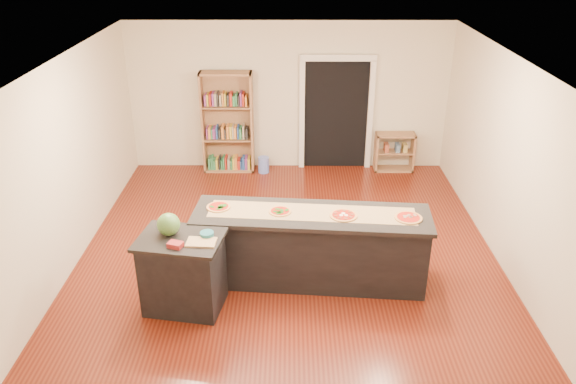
{
  "coord_description": "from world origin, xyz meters",
  "views": [
    {
      "loc": [
        0.03,
        -6.79,
        4.37
      ],
      "look_at": [
        0.0,
        0.2,
        1.0
      ],
      "focal_mm": 35.0,
      "sensor_mm": 36.0,
      "label": 1
    }
  ],
  "objects_px": {
    "low_shelf": "(394,152)",
    "side_counter": "(183,272)",
    "kitchen_island": "(311,247)",
    "watermelon": "(169,224)",
    "bookshelf": "(228,123)",
    "waste_bin": "(264,165)"
  },
  "relations": [
    {
      "from": "kitchen_island",
      "to": "watermelon",
      "type": "distance_m",
      "value": 1.9
    },
    {
      "from": "side_counter",
      "to": "watermelon",
      "type": "bearing_deg",
      "value": 160.07
    },
    {
      "from": "bookshelf",
      "to": "kitchen_island",
      "type": "bearing_deg",
      "value": -68.64
    },
    {
      "from": "kitchen_island",
      "to": "side_counter",
      "type": "distance_m",
      "value": 1.69
    },
    {
      "from": "low_shelf",
      "to": "waste_bin",
      "type": "height_order",
      "value": "low_shelf"
    },
    {
      "from": "low_shelf",
      "to": "side_counter",
      "type": "bearing_deg",
      "value": -127.47
    },
    {
      "from": "waste_bin",
      "to": "watermelon",
      "type": "bearing_deg",
      "value": -102.77
    },
    {
      "from": "kitchen_island",
      "to": "low_shelf",
      "type": "height_order",
      "value": "kitchen_island"
    },
    {
      "from": "side_counter",
      "to": "bookshelf",
      "type": "height_order",
      "value": "bookshelf"
    },
    {
      "from": "watermelon",
      "to": "side_counter",
      "type": "bearing_deg",
      "value": -29.61
    },
    {
      "from": "bookshelf",
      "to": "waste_bin",
      "type": "xyz_separation_m",
      "value": [
        0.67,
        -0.11,
        -0.81
      ]
    },
    {
      "from": "low_shelf",
      "to": "watermelon",
      "type": "relative_size",
      "value": 2.7
    },
    {
      "from": "kitchen_island",
      "to": "low_shelf",
      "type": "bearing_deg",
      "value": 69.91
    },
    {
      "from": "side_counter",
      "to": "bookshelf",
      "type": "distance_m",
      "value": 4.34
    },
    {
      "from": "low_shelf",
      "to": "watermelon",
      "type": "xyz_separation_m",
      "value": [
        -3.46,
        -4.25,
        0.75
      ]
    },
    {
      "from": "waste_bin",
      "to": "bookshelf",
      "type": "bearing_deg",
      "value": 170.29
    },
    {
      "from": "side_counter",
      "to": "watermelon",
      "type": "height_order",
      "value": "watermelon"
    },
    {
      "from": "bookshelf",
      "to": "low_shelf",
      "type": "relative_size",
      "value": 2.57
    },
    {
      "from": "side_counter",
      "to": "watermelon",
      "type": "relative_size",
      "value": 3.62
    },
    {
      "from": "bookshelf",
      "to": "low_shelf",
      "type": "xyz_separation_m",
      "value": [
        3.19,
        0.01,
        -0.59
      ]
    },
    {
      "from": "low_shelf",
      "to": "waste_bin",
      "type": "bearing_deg",
      "value": -177.15
    },
    {
      "from": "kitchen_island",
      "to": "side_counter",
      "type": "relative_size",
      "value": 3.05
    }
  ]
}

